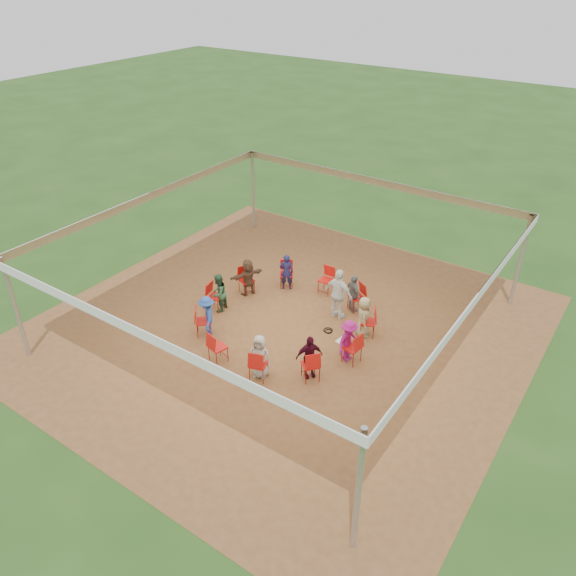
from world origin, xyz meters
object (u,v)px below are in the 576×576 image
Objects in this scene: chair_10 at (311,365)px; person_seated_2 at (353,293)px; chair_2 at (357,297)px; person_seated_3 at (286,272)px; person_seated_7 at (260,356)px; person_seated_8 at (309,357)px; person_seated_1 at (364,317)px; standing_person at (339,294)px; chair_8 at (218,347)px; cable_coil at (328,331)px; chair_3 at (326,280)px; person_seated_6 at (207,316)px; chair_4 at (286,274)px; chair_1 at (368,322)px; chair_6 at (216,297)px; chair_9 at (258,364)px; person_seated_0 at (349,341)px; laptop at (344,340)px; chair_5 at (246,280)px; chair_7 at (203,321)px; chair_0 at (352,348)px; person_seated_4 at (248,277)px; person_seated_5 at (219,293)px.

person_seated_2 is at bearing 50.40° from chair_10.
chair_2 is 2.47m from person_seated_3.
person_seated_7 and person_seated_8 have the same top height.
person_seated_1 is 0.77× the size of standing_person.
cable_coil is (1.71, 2.82, -0.43)m from chair_8.
person_seated_6 is at bearing 66.14° from chair_3.
chair_1 is at bearing 130.91° from chair_4.
person_seated_7 is at bearing 50.40° from chair_6.
chair_9 is (2.03, -4.16, 0.00)m from chair_4.
chair_1 is 1.30m from person_seated_0.
chair_4 reaches higher than laptop.
chair_10 is at bearing 149.62° from person_seated_1.
chair_3 is 0.56× the size of standing_person.
chair_3 is 4.15m from person_seated_6.
person_seated_2 is (3.30, 0.98, 0.17)m from chair_5.
chair_4 is at bearing 147.27° from chair_6.
chair_7 is 4.15m from person_seated_0.
person_seated_6 reaches higher than chair_2.
person_seated_1 is 1.25m from person_seated_2.
chair_0 is 0.74× the size of person_seated_0.
person_seated_4 and person_seated_8 have the same top height.
person_seated_7 is (0.74, -4.45, 0.17)m from chair_3.
person_seated_0 is 3.53× the size of laptop.
person_seated_1 reaches higher than chair_4.
laptop is (-0.16, 0.02, -0.03)m from person_seated_0.
chair_1 is 4.15m from person_seated_4.
person_seated_4 is at bearing 21.49° from chair_4.
person_seated_6 is 2.40m from person_seated_7.
person_seated_0 is at bearing 82.04° from chair_6.
person_seated_2 reaches higher than chair_2.
person_seated_0 is 4.04m from person_seated_6.
chair_4 is at bearing -10.80° from standing_person.
person_seated_8 is at bearing 129.60° from chair_2.
chair_0 is at bearing 81.82° from chair_6.
chair_1 is 4.63m from chair_6.
chair_2 and chair_7 have the same top height.
person_seated_7 is at bearing 113.86° from chair_2.
person_seated_2 reaches higher than chair_10.
person_seated_3 reaches higher than chair_9.
chair_7 is 0.74× the size of person_seated_1.
chair_10 is at bearing 81.60° from person_seated_4.
chair_1 is 3.53m from chair_9.
chair_5 is at bearing 168.76° from person_seated_5.
chair_3 is (-2.38, 2.61, 0.00)m from chair_0.
chair_4 is 4.63m from chair_9.
laptop is (4.08, -1.11, -0.03)m from person_seated_4.
chair_1 is at bearing 11.24° from person_seated_0.
chair_6 is at bearing 98.18° from chair_0.
chair_9 is 2.60× the size of cable_coil.
person_seated_8 reaches higher than laptop.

